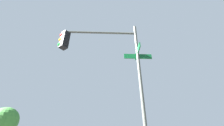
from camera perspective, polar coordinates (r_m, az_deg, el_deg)
The scene contains 2 objects.
traffic_signal_near at distance 5.50m, azimuth -3.55°, elevation 2.09°, with size 2.98×2.46×5.79m.
street_tree at distance 18.47m, azimuth -37.46°, elevation -18.12°, with size 2.60×2.60×4.43m.
Camera 1 is at (-9.45, -3.10, 1.22)m, focal length 22.61 mm.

